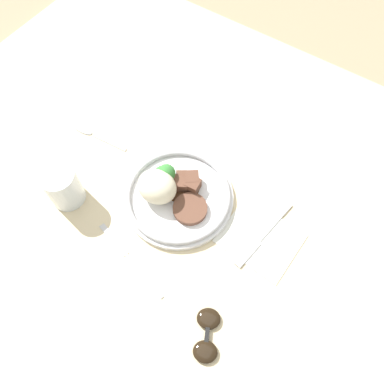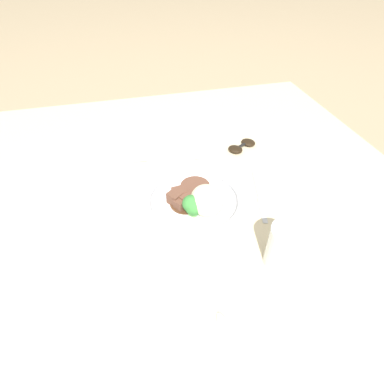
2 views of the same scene
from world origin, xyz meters
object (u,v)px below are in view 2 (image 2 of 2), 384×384
at_px(plate, 196,201).
at_px(juice_glass, 286,249).
at_px(fork, 172,159).
at_px(spoon, 219,315).
at_px(sunglasses, 242,146).
at_px(knife, 259,195).

distance_m(plate, juice_glass, 0.24).
height_order(fork, spoon, same).
bearing_deg(plate, sunglasses, 137.07).
height_order(plate, spoon, plate).
xyz_separation_m(plate, juice_glass, (0.20, 0.13, 0.02)).
distance_m(knife, spoon, 0.34).
xyz_separation_m(plate, knife, (-0.00, 0.17, -0.02)).
relative_size(plate, sunglasses, 2.25).
height_order(fork, knife, fork).
height_order(juice_glass, fork, juice_glass).
distance_m(fork, spoon, 0.49).
bearing_deg(spoon, plate, 168.80).
bearing_deg(fork, juice_glass, -61.23).
bearing_deg(sunglasses, juice_glass, -36.64).
relative_size(fork, knife, 0.93).
distance_m(plate, knife, 0.17).
height_order(juice_glass, knife, juice_glass).
height_order(knife, sunglasses, sunglasses).
xyz_separation_m(juice_glass, knife, (-0.20, 0.04, -0.04)).
distance_m(juice_glass, knife, 0.21).
xyz_separation_m(plate, sunglasses, (-0.22, 0.21, -0.02)).
xyz_separation_m(fork, spoon, (0.49, -0.01, -0.00)).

